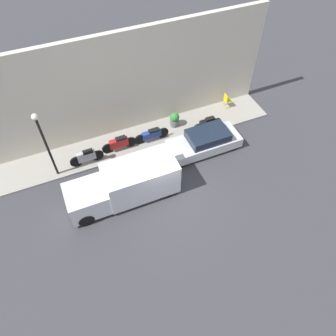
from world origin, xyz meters
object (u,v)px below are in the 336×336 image
at_px(motorcycle_blue, 152,135).
at_px(streetlamp, 44,138).
at_px(potted_plant, 175,119).
at_px(delivery_van, 124,184).
at_px(motorcycle_red, 119,143).
at_px(motorcycle_black, 208,123).
at_px(parked_car, 205,141).
at_px(cafe_chair, 227,100).
at_px(scooter_silver, 87,157).

distance_m(motorcycle_blue, streetlamp, 5.92).
distance_m(streetlamp, potted_plant, 7.58).
distance_m(delivery_van, motorcycle_blue, 4.09).
xyz_separation_m(motorcycle_red, potted_plant, (0.63, -3.63, -0.02)).
height_order(delivery_van, motorcycle_black, delivery_van).
distance_m(parked_car, potted_plant, 2.49).
relative_size(motorcycle_blue, motorcycle_red, 1.05).
xyz_separation_m(delivery_van, motorcycle_red, (3.15, -0.67, -0.44)).
xyz_separation_m(parked_car, motorcycle_red, (1.73, 4.44, -0.02)).
relative_size(parked_car, streetlamp, 0.99).
xyz_separation_m(delivery_van, motorcycle_black, (2.78, -6.01, -0.51)).
xyz_separation_m(delivery_van, cafe_chair, (4.07, -8.00, -0.37)).
distance_m(scooter_silver, potted_plant, 5.59).
relative_size(motorcycle_red, cafe_chair, 2.07).
height_order(motorcycle_black, streetlamp, streetlamp).
bearing_deg(cafe_chair, scooter_silver, 97.40).
bearing_deg(cafe_chair, motorcycle_blue, 100.02).
height_order(motorcycle_black, potted_plant, potted_plant).
height_order(motorcycle_blue, motorcycle_red, motorcycle_red).
height_order(motorcycle_blue, streetlamp, streetlamp).
relative_size(scooter_silver, streetlamp, 0.45).
bearing_deg(scooter_silver, delivery_van, -156.97).
bearing_deg(motorcycle_red, cafe_chair, -82.79).
distance_m(parked_car, motorcycle_black, 1.63).
relative_size(parked_car, motorcycle_blue, 1.97).
distance_m(parked_car, streetlamp, 8.39).
bearing_deg(motorcycle_black, delivery_van, 114.83).
height_order(motorcycle_blue, cafe_chair, cafe_chair).
height_order(delivery_van, motorcycle_blue, delivery_van).
distance_m(potted_plant, cafe_chair, 3.72).
relative_size(parked_car, scooter_silver, 2.22).
height_order(parked_car, scooter_silver, parked_car).
relative_size(delivery_van, potted_plant, 5.92).
bearing_deg(delivery_van, streetlamp, 46.36).
bearing_deg(motorcycle_red, motorcycle_blue, -90.83).
relative_size(delivery_van, cafe_chair, 5.71).
bearing_deg(potted_plant, motorcycle_black, -120.25).
xyz_separation_m(scooter_silver, motorcycle_blue, (0.24, -3.82, -0.03)).
bearing_deg(motorcycle_red, parked_car, -111.32).
relative_size(motorcycle_black, motorcycle_red, 0.93).
bearing_deg(streetlamp, motorcycle_black, -89.86).
bearing_deg(motorcycle_black, parked_car, 146.60).
height_order(delivery_van, streetlamp, streetlamp).
xyz_separation_m(scooter_silver, motorcycle_black, (-0.10, -7.23, -0.07)).
bearing_deg(motorcycle_black, scooter_silver, 89.22).
relative_size(scooter_silver, motorcycle_blue, 0.89).
relative_size(scooter_silver, cafe_chair, 1.94).
height_order(scooter_silver, motorcycle_blue, scooter_silver).
distance_m(scooter_silver, motorcycle_red, 1.91).
height_order(streetlamp, cafe_chair, streetlamp).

